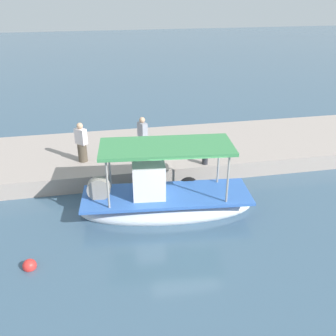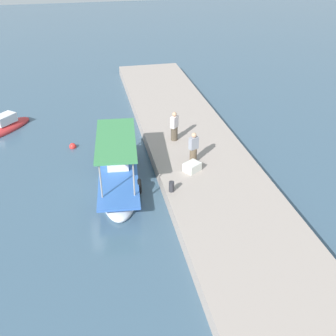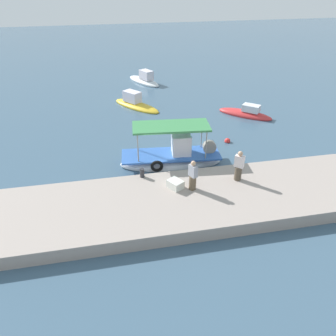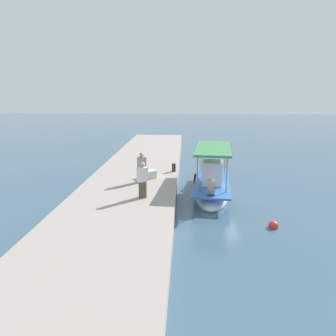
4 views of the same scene
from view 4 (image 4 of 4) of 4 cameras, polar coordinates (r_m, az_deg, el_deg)
The scene contains 8 objects.
ground_plane at distance 18.39m, azimuth 8.89°, elevation -3.99°, with size 120.00×120.00×0.00m, color #3D596F.
dock_quay at distance 18.42m, azimuth -6.23°, elevation -2.76°, with size 36.00×5.08×0.68m, color #A2948A.
main_fishing_boat at distance 17.66m, azimuth 7.87°, elevation -3.14°, with size 6.32×2.47×2.93m.
fisherman_near_bollard at distance 14.76m, azimuth -4.60°, elevation -2.44°, with size 0.53×0.53×1.69m.
fisherman_by_crate at distance 17.29m, azimuth -4.73°, elevation -0.11°, with size 0.48×0.53×1.64m.
mooring_bollard at distance 19.54m, azimuth 1.04°, elevation 0.08°, with size 0.24×0.24×0.50m, color #2D2D33.
cargo_crate at distance 18.18m, azimuth -3.48°, elevation -1.11°, with size 0.76×0.60×0.43m, color silver.
marker_buoy at distance 14.12m, azimuth 18.42°, elevation -9.81°, with size 0.40×0.40×0.40m.
Camera 4 is at (17.42, -1.90, 5.57)m, focal length 33.93 mm.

